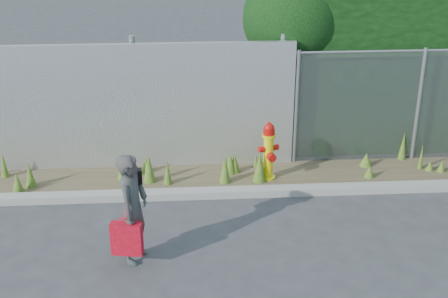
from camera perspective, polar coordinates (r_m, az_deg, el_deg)
name	(u,v)px	position (r m, az deg, el deg)	size (l,w,h in m)	color
ground	(253,259)	(8.47, 2.69, -10.01)	(80.00, 80.00, 0.00)	#373739
curb	(241,192)	(9.98, 1.57, -3.96)	(16.00, 0.22, 0.12)	gray
weed_strip	(239,171)	(10.53, 1.39, -1.98)	(16.00, 1.33, 0.55)	#4E422D
corrugated_fence	(42,109)	(10.89, -16.27, 3.51)	(8.50, 0.21, 2.30)	#B4B7BC
fire_hydrant	(268,152)	(10.33, 4.08, -0.27)	(0.35, 0.31, 1.03)	yellow
woman	(133,209)	(8.17, -8.32, -5.41)	(0.55, 0.36, 1.52)	#0D5750
red_tote_bag	(127,239)	(8.19, -8.88, -8.09)	(0.40, 0.15, 0.53)	#A0090B
black_shoulder_bag	(132,177)	(8.15, -8.41, -2.51)	(0.26, 0.11, 0.19)	black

